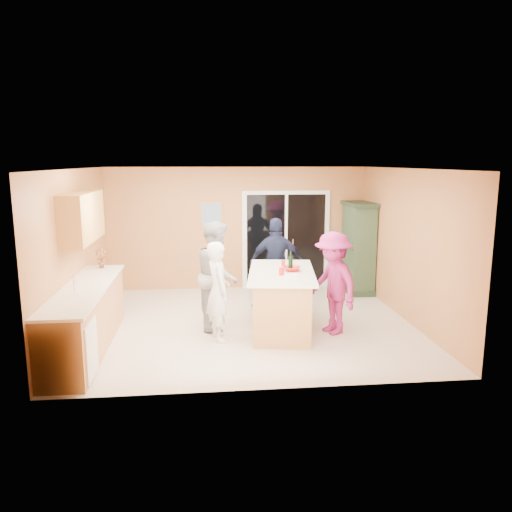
{
  "coord_description": "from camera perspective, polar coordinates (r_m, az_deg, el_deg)",
  "views": [
    {
      "loc": [
        -0.71,
        -8.08,
        2.72
      ],
      "look_at": [
        0.15,
        0.1,
        1.15
      ],
      "focal_mm": 35.0,
      "sensor_mm": 36.0,
      "label": 1
    }
  ],
  "objects": [
    {
      "name": "tulip_vase",
      "position": [
        8.8,
        -17.3,
        -0.21
      ],
      "size": [
        0.19,
        0.13,
        0.35
      ],
      "primitive_type": "imported",
      "rotation": [
        0.0,
        0.0,
        -0.03
      ],
      "color": "red",
      "rests_on": "left_cabinet_run"
    },
    {
      "name": "woman_navy",
      "position": [
        9.22,
        2.35,
        -0.9
      ],
      "size": [
        1.04,
        0.52,
        1.7
      ],
      "primitive_type": "imported",
      "rotation": [
        0.0,
        0.0,
        3.04
      ],
      "color": "#191D37",
      "rests_on": "floor"
    },
    {
      "name": "woman_magenta",
      "position": [
        8.0,
        8.81,
        -3.09
      ],
      "size": [
        0.95,
        1.21,
        1.64
      ],
      "primitive_type": "imported",
      "rotation": [
        0.0,
        0.0,
        -1.2
      ],
      "color": "#98215E",
      "rests_on": "floor"
    },
    {
      "name": "wall_back",
      "position": [
        10.7,
        -2.15,
        3.17
      ],
      "size": [
        5.5,
        0.1,
        2.6
      ],
      "primitive_type": "cube",
      "color": "#E89B5F",
      "rests_on": "ground"
    },
    {
      "name": "left_cabinet_run",
      "position": [
        7.59,
        -19.09,
        -7.13
      ],
      "size": [
        0.65,
        3.05,
        1.24
      ],
      "color": "#C97E4E",
      "rests_on": "floor"
    },
    {
      "name": "serving_bowl",
      "position": [
        8.0,
        4.09,
        -1.45
      ],
      "size": [
        0.3,
        0.3,
        0.07
      ],
      "primitive_type": "imported",
      "rotation": [
        0.0,
        0.0,
        -0.05
      ],
      "color": "red",
      "rests_on": "kitchen_island"
    },
    {
      "name": "ceiling",
      "position": [
        8.12,
        -0.99,
        9.95
      ],
      "size": [
        5.5,
        5.0,
        0.1
      ],
      "primitive_type": "cube",
      "color": "silver",
      "rests_on": "wall_back"
    },
    {
      "name": "sliding_door",
      "position": [
        10.82,
        3.43,
        1.91
      ],
      "size": [
        1.9,
        0.07,
        2.1
      ],
      "color": "white",
      "rests_on": "floor"
    },
    {
      "name": "floor",
      "position": [
        8.56,
        -0.94,
        -7.73
      ],
      "size": [
        5.5,
        5.5,
        0.0
      ],
      "primitive_type": "plane",
      "color": "beige",
      "rests_on": "ground"
    },
    {
      "name": "kitchen_island",
      "position": [
        8.1,
        2.92,
        -5.37
      ],
      "size": [
        1.28,
        2.01,
        0.99
      ],
      "rotation": [
        0.0,
        0.0,
        -0.14
      ],
      "color": "#C97E4E",
      "rests_on": "floor"
    },
    {
      "name": "tumbler_far",
      "position": [
        7.69,
        2.92,
        -1.77
      ],
      "size": [
        0.1,
        0.1,
        0.11
      ],
      "primitive_type": "cylinder",
      "rotation": [
        0.0,
        0.0,
        0.33
      ],
      "color": "red",
      "rests_on": "kitchen_island"
    },
    {
      "name": "woman_white",
      "position": [
        7.64,
        -4.35,
        -4.04
      ],
      "size": [
        0.5,
        0.63,
        1.53
      ],
      "primitive_type": "imported",
      "rotation": [
        0.0,
        0.0,
        1.83
      ],
      "color": "silver",
      "rests_on": "floor"
    },
    {
      "name": "framed_picture",
      "position": [
        10.62,
        -5.12,
        4.71
      ],
      "size": [
        0.46,
        0.04,
        0.56
      ],
      "color": "#A68953",
      "rests_on": "wall_back"
    },
    {
      "name": "wine_bottle",
      "position": [
        8.03,
        3.96,
        -0.77
      ],
      "size": [
        0.07,
        0.07,
        0.32
      ],
      "rotation": [
        0.0,
        0.0,
        0.18
      ],
      "color": "black",
      "rests_on": "kitchen_island"
    },
    {
      "name": "woman_grey",
      "position": [
        8.2,
        -4.44,
        -2.17
      ],
      "size": [
        0.72,
        0.9,
        1.77
      ],
      "primitive_type": "imported",
      "rotation": [
        0.0,
        0.0,
        1.51
      ],
      "color": "#9F9FA1",
      "rests_on": "floor"
    },
    {
      "name": "upper_cabinets",
      "position": [
        8.14,
        -19.26,
        4.24
      ],
      "size": [
        0.35,
        1.6,
        0.75
      ],
      "primitive_type": "cube",
      "color": "#C97E4E",
      "rests_on": "wall_left"
    },
    {
      "name": "green_hutch",
      "position": [
        10.64,
        11.6,
        0.84
      ],
      "size": [
        0.54,
        1.03,
        1.89
      ],
      "color": "#203423",
      "rests_on": "floor"
    },
    {
      "name": "wall_front",
      "position": [
        5.81,
        1.22,
        -3.37
      ],
      "size": [
        5.5,
        0.1,
        2.6
      ],
      "primitive_type": "cube",
      "color": "#E89B5F",
      "rests_on": "ground"
    },
    {
      "name": "wall_right",
      "position": [
        8.91,
        16.95,
        1.16
      ],
      "size": [
        0.1,
        5.0,
        2.6
      ],
      "primitive_type": "cube",
      "color": "#E89B5F",
      "rests_on": "ground"
    },
    {
      "name": "wall_left",
      "position": [
        8.46,
        -19.87,
        0.48
      ],
      "size": [
        0.1,
        5.0,
        2.6
      ],
      "primitive_type": "cube",
      "color": "#E89B5F",
      "rests_on": "ground"
    },
    {
      "name": "tumbler_near",
      "position": [
        8.35,
        3.14,
        -0.83
      ],
      "size": [
        0.07,
        0.07,
        0.1
      ],
      "primitive_type": "cylinder",
      "rotation": [
        0.0,
        0.0,
        0.02
      ],
      "color": "red",
      "rests_on": "kitchen_island"
    },
    {
      "name": "white_plate",
      "position": [
        7.65,
        4.19,
        -2.24
      ],
      "size": [
        0.25,
        0.25,
        0.01
      ],
      "primitive_type": "cylinder",
      "rotation": [
        0.0,
        0.0,
        0.13
      ],
      "color": "silver",
      "rests_on": "kitchen_island"
    }
  ]
}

